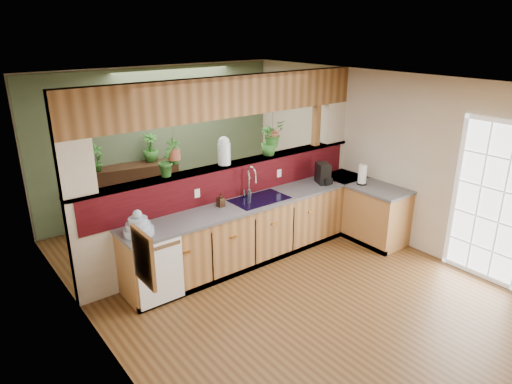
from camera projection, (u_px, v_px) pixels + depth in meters
ground at (290, 289)px, 5.94m from camera, size 4.60×7.00×0.01m
ceiling at (296, 86)px, 5.04m from camera, size 4.60×7.00×0.01m
wall_back at (161, 141)px, 8.10m from camera, size 4.60×0.02×2.60m
wall_left at (106, 250)px, 4.18m from camera, size 0.02×7.00×2.60m
wall_right at (408, 163)px, 6.81m from camera, size 0.02×7.00×2.60m
pass_through_partition at (231, 176)px, 6.55m from camera, size 4.60×0.21×2.60m
pass_through_ledge at (229, 165)px, 6.47m from camera, size 4.60×0.21×0.04m
header_beam at (228, 97)px, 6.14m from camera, size 4.60×0.15×0.55m
sage_backwall at (161, 141)px, 8.08m from camera, size 4.55×0.02×2.55m
countertop at (294, 220)px, 6.91m from camera, size 4.14×1.52×0.90m
dishwasher at (161, 273)px, 5.43m from camera, size 0.58×0.03×0.82m
navy_sink at (259, 204)px, 6.53m from camera, size 0.82×0.50×0.18m
french_door at (490, 204)px, 5.91m from camera, size 0.06×1.02×2.16m
framed_print at (144, 258)px, 3.51m from camera, size 0.04×0.35×0.45m
faucet at (250, 180)px, 6.51m from camera, size 0.20×0.20×0.46m
dish_stack at (138, 227)px, 5.37m from camera, size 0.36×0.36×0.31m
soap_dispenser at (221, 200)px, 6.20m from camera, size 0.09×0.10×0.19m
coffee_maker at (323, 174)px, 7.11m from camera, size 0.17×0.29×0.32m
paper_towel at (362, 175)px, 7.06m from camera, size 0.16×0.16×0.33m
glass_jar at (224, 151)px, 6.35m from camera, size 0.18×0.18×0.40m
ledge_plant_left at (167, 160)px, 5.84m from camera, size 0.26×0.22×0.43m
ledge_plant_right at (269, 141)px, 6.80m from camera, size 0.27×0.27×0.43m
hanging_plant_a at (173, 143)px, 5.83m from camera, size 0.21×0.17×0.46m
hanging_plant_b at (273, 122)px, 6.75m from camera, size 0.40×0.36×0.51m
shelving_console at (131, 196)px, 7.76m from camera, size 1.66×0.74×1.07m
shelf_plant_a at (97, 158)px, 7.21m from camera, size 0.26×0.19×0.45m
shelf_plant_b at (150, 148)px, 7.73m from camera, size 0.34×0.34×0.48m
floor_plant at (253, 199)px, 7.96m from camera, size 0.86×0.82×0.76m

